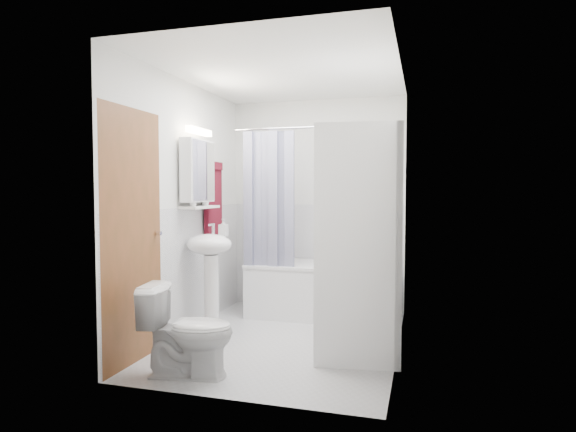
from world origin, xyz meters
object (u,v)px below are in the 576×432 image
(bathtub, at_px, (318,287))
(toilet, at_px, (188,331))
(sink, at_px, (210,260))
(washer_dryer, at_px, (357,242))

(bathtub, distance_m, toilet, 2.00)
(sink, bearing_deg, washer_dryer, -9.72)
(sink, distance_m, toilet, 1.13)
(washer_dryer, bearing_deg, toilet, -152.90)
(sink, xyz_separation_m, washer_dryer, (1.43, -0.25, 0.23))
(bathtub, bearing_deg, toilet, -106.16)
(toilet, bearing_deg, bathtub, -25.94)
(washer_dryer, bearing_deg, sink, 162.63)
(toilet, bearing_deg, washer_dryer, -65.03)
(sink, bearing_deg, bathtub, 46.08)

